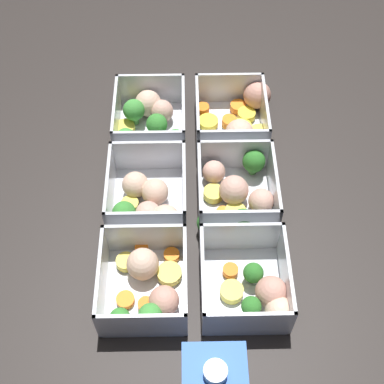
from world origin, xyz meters
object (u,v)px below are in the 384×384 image
(container_near_center, at_px, (147,199))
(container_far_right, at_px, (254,288))
(container_far_left, at_px, (239,117))
(container_far_center, at_px, (236,192))
(container_near_left, at_px, (149,118))
(container_near_right, at_px, (146,284))

(container_near_center, bearing_deg, container_far_right, 45.07)
(container_far_left, xyz_separation_m, container_far_right, (0.34, -0.00, 0.00))
(container_near_center, height_order, container_far_center, same)
(container_near_center, bearing_deg, container_far_left, 138.53)
(container_near_center, bearing_deg, container_far_center, 94.51)
(container_far_center, xyz_separation_m, container_far_right, (0.17, 0.01, -0.00))
(container_near_center, bearing_deg, container_near_left, -179.18)
(container_near_center, distance_m, container_near_right, 0.15)
(container_near_left, height_order, container_far_center, same)
(container_far_left, distance_m, container_far_center, 0.17)
(container_near_left, distance_m, container_far_left, 0.16)
(container_far_center, height_order, container_far_right, same)
(container_near_center, height_order, container_far_right, same)
(container_near_right, relative_size, container_far_center, 0.96)
(container_near_left, height_order, container_near_right, same)
(container_far_right, bearing_deg, container_far_left, 179.75)
(container_near_center, xyz_separation_m, container_far_left, (-0.18, 0.16, -0.00))
(container_near_left, xyz_separation_m, container_far_right, (0.33, 0.16, -0.00))
(container_near_left, height_order, container_near_center, same)
(container_far_left, bearing_deg, container_near_left, -89.00)
(container_far_left, height_order, container_far_center, same)
(container_near_left, distance_m, container_near_right, 0.32)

